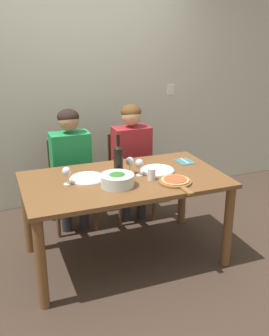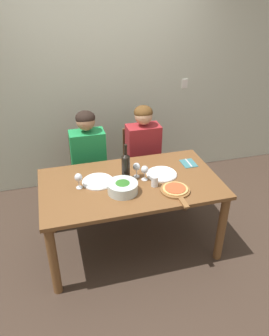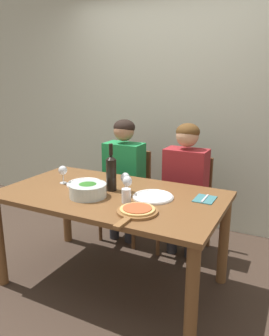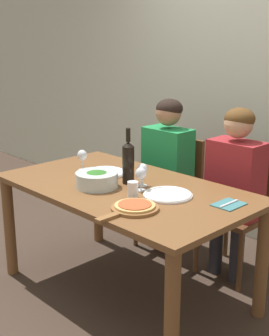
{
  "view_description": "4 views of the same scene",
  "coord_description": "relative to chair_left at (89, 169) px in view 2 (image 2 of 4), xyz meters",
  "views": [
    {
      "loc": [
        -1.02,
        -2.9,
        1.97
      ],
      "look_at": [
        0.13,
        0.09,
        0.81
      ],
      "focal_mm": 42.0,
      "sensor_mm": 36.0,
      "label": 1
    },
    {
      "loc": [
        -0.65,
        -2.52,
        2.43
      ],
      "look_at": [
        0.07,
        0.12,
        0.85
      ],
      "focal_mm": 35.0,
      "sensor_mm": 36.0,
      "label": 2
    },
    {
      "loc": [
        1.23,
        -2.01,
        1.59
      ],
      "look_at": [
        0.14,
        0.12,
        0.96
      ],
      "focal_mm": 35.0,
      "sensor_mm": 36.0,
      "label": 3
    },
    {
      "loc": [
        2.1,
        -1.95,
        1.71
      ],
      "look_at": [
        0.03,
        0.06,
        0.88
      ],
      "focal_mm": 50.0,
      "sensor_mm": 36.0,
      "label": 4
    }
  ],
  "objects": [
    {
      "name": "dinner_plate_right",
      "position": [
        0.62,
        -0.78,
        0.28
      ],
      "size": [
        0.3,
        0.3,
        0.02
      ],
      "color": "white",
      "rests_on": "dining_table"
    },
    {
      "name": "person_man",
      "position": [
        0.64,
        -0.11,
        0.25
      ],
      "size": [
        0.47,
        0.51,
        1.24
      ],
      "color": "#28282D",
      "rests_on": "ground"
    },
    {
      "name": "wine_bottle",
      "position": [
        0.27,
        -0.77,
        0.42
      ],
      "size": [
        0.08,
        0.08,
        0.37
      ],
      "color": "black",
      "rests_on": "dining_table"
    },
    {
      "name": "dining_table",
      "position": [
        0.3,
        -0.83,
        0.16
      ],
      "size": [
        1.69,
        0.95,
        0.77
      ],
      "color": "brown",
      "rests_on": "ground"
    },
    {
      "name": "chair_right",
      "position": [
        0.64,
        0.0,
        0.0
      ],
      "size": [
        0.42,
        0.42,
        0.9
      ],
      "color": "brown",
      "rests_on": "ground"
    },
    {
      "name": "chair_left",
      "position": [
        0.0,
        0.0,
        0.0
      ],
      "size": [
        0.42,
        0.42,
        0.9
      ],
      "color": "brown",
      "rests_on": "ground"
    },
    {
      "name": "wine_glass_centre",
      "position": [
        0.38,
        -0.75,
        0.38
      ],
      "size": [
        0.07,
        0.07,
        0.15
      ],
      "color": "silver",
      "rests_on": "dining_table"
    },
    {
      "name": "dinner_plate_left",
      "position": [
        -0.0,
        -0.75,
        0.28
      ],
      "size": [
        0.3,
        0.3,
        0.02
      ],
      "color": "white",
      "rests_on": "dining_table"
    },
    {
      "name": "wine_glass_right",
      "position": [
        0.44,
        -0.83,
        0.38
      ],
      "size": [
        0.07,
        0.07,
        0.15
      ],
      "color": "silver",
      "rests_on": "dining_table"
    },
    {
      "name": "ground_plane",
      "position": [
        0.3,
        -0.83,
        -0.49
      ],
      "size": [
        40.0,
        40.0,
        0.0
      ],
      "primitive_type": "plane",
      "color": "#3D2D23"
    },
    {
      "name": "fork_on_napkin",
      "position": [
        0.97,
        -0.64,
        0.28
      ],
      "size": [
        0.14,
        0.18,
        0.01
      ],
      "color": "#387075",
      "rests_on": "dining_table"
    },
    {
      "name": "back_wall",
      "position": [
        0.3,
        0.6,
        0.86
      ],
      "size": [
        10.0,
        0.06,
        2.7
      ],
      "color": "beige",
      "rests_on": "ground"
    },
    {
      "name": "broccoli_bowl",
      "position": [
        0.19,
        -0.98,
        0.33
      ],
      "size": [
        0.27,
        0.27,
        0.11
      ],
      "color": "silver",
      "rests_on": "dining_table"
    },
    {
      "name": "pizza_on_board",
      "position": [
        0.65,
        -1.09,
        0.29
      ],
      "size": [
        0.27,
        0.41,
        0.04
      ],
      "color": "brown",
      "rests_on": "dining_table"
    },
    {
      "name": "person_woman",
      "position": [
        0.0,
        -0.11,
        0.25
      ],
      "size": [
        0.47,
        0.51,
        1.24
      ],
      "color": "#28282D",
      "rests_on": "ground"
    },
    {
      "name": "water_tumbler",
      "position": [
        0.49,
        -0.95,
        0.32
      ],
      "size": [
        0.07,
        0.07,
        0.1
      ],
      "color": "silver",
      "rests_on": "dining_table"
    },
    {
      "name": "wine_glass_left",
      "position": [
        -0.18,
        -0.8,
        0.38
      ],
      "size": [
        0.07,
        0.07,
        0.15
      ],
      "color": "silver",
      "rests_on": "dining_table"
    }
  ]
}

